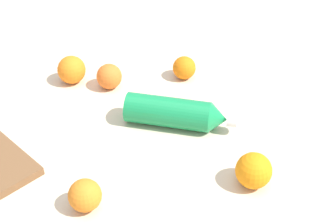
% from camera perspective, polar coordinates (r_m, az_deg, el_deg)
% --- Properties ---
extents(ground_plane, '(2.40, 2.40, 0.00)m').
position_cam_1_polar(ground_plane, '(1.15, 2.21, -1.51)').
color(ground_plane, beige).
extents(water_bottle, '(0.26, 0.16, 0.07)m').
position_cam_1_polar(water_bottle, '(1.13, 1.07, -0.14)').
color(water_bottle, '#198C4C').
rests_on(water_bottle, ground_plane).
extents(orange_0, '(0.07, 0.07, 0.07)m').
position_cam_1_polar(orange_0, '(1.27, -6.84, 4.12)').
color(orange_0, orange).
rests_on(orange_0, ground_plane).
extents(orange_1, '(0.07, 0.07, 0.07)m').
position_cam_1_polar(orange_1, '(1.31, -11.12, 4.83)').
color(orange_1, orange).
rests_on(orange_1, ground_plane).
extents(orange_2, '(0.06, 0.06, 0.06)m').
position_cam_1_polar(orange_2, '(1.30, 1.89, 5.15)').
color(orange_2, orange).
rests_on(orange_2, ground_plane).
extents(orange_3, '(0.06, 0.06, 0.06)m').
position_cam_1_polar(orange_3, '(0.95, -9.61, -9.51)').
color(orange_3, orange).
rests_on(orange_3, ground_plane).
extents(orange_4, '(0.07, 0.07, 0.07)m').
position_cam_1_polar(orange_4, '(0.99, 9.90, -6.71)').
color(orange_4, orange).
rests_on(orange_4, ground_plane).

